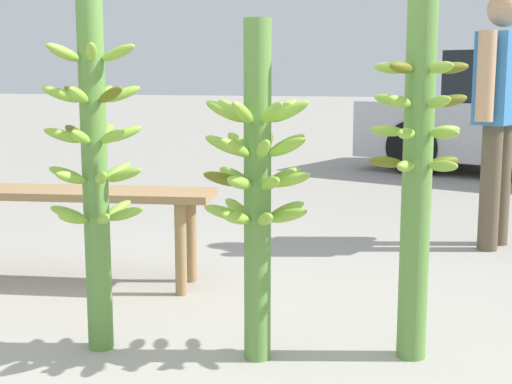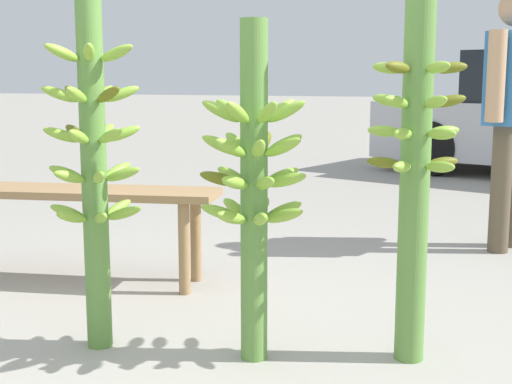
# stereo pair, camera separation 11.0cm
# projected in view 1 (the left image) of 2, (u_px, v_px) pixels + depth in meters

# --- Properties ---
(banana_stalk_left) EXTENTS (0.39, 0.39, 1.74)m
(banana_stalk_left) POSITION_uv_depth(u_px,v_px,m) (94.00, 137.00, 2.82)
(banana_stalk_left) COLOR #5B8C3D
(banana_stalk_left) RESTS_ON ground_plane
(banana_stalk_center) EXTENTS (0.42, 0.43, 1.33)m
(banana_stalk_center) POSITION_uv_depth(u_px,v_px,m) (257.00, 182.00, 2.74)
(banana_stalk_center) COLOR #5B8C3D
(banana_stalk_center) RESTS_ON ground_plane
(banana_stalk_right) EXTENTS (0.37, 0.38, 1.62)m
(banana_stalk_right) POSITION_uv_depth(u_px,v_px,m) (418.00, 149.00, 2.73)
(banana_stalk_right) COLOR #5B8C3D
(banana_stalk_right) RESTS_ON ground_plane
(vendor_person) EXTENTS (0.34, 0.68, 1.64)m
(vendor_person) POSITION_uv_depth(u_px,v_px,m) (500.00, 100.00, 4.56)
(vendor_person) COLOR brown
(vendor_person) RESTS_ON ground_plane
(market_bench) EXTENTS (1.62, 0.66, 0.52)m
(market_bench) POSITION_uv_depth(u_px,v_px,m) (67.00, 204.00, 3.81)
(market_bench) COLOR #99754C
(market_bench) RESTS_ON ground_plane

